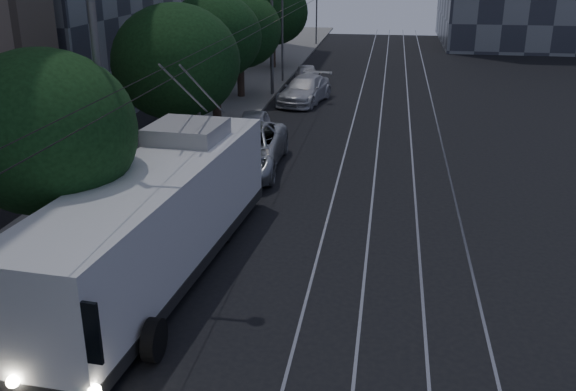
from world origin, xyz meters
The scene contains 17 objects.
ground centered at (0.00, 0.00, 0.00)m, with size 120.00×120.00×0.00m, color black.
sidewalk centered at (-7.50, 20.00, 0.07)m, with size 5.00×90.00×0.15m, color gray.
tram_rails centered at (2.50, 20.00, 0.01)m, with size 4.52×90.00×0.02m.
overhead_wires centered at (-4.97, 20.00, 3.47)m, with size 2.23×90.00×6.00m.
trolleybus centered at (-3.90, 1.36, 1.68)m, with size 3.46×12.28×5.63m.
pickup_silver centered at (-3.69, 10.83, 0.91)m, with size 3.03×6.57×1.83m, color #B7BBBF.
car_white_a centered at (-4.30, 15.45, 0.67)m, with size 1.58×3.94×1.34m, color silver.
car_white_b centered at (-2.93, 24.00, 0.78)m, with size 2.18×5.37×1.56m, color silver.
car_white_c centered at (-2.70, 24.50, 0.68)m, with size 1.44×4.14×1.36m, color #AFB0B4.
car_white_d centered at (-3.53, 29.50, 0.68)m, with size 1.60×3.98×1.36m, color #B0B0B4.
tree_1 centered at (-6.50, 0.60, 4.20)m, with size 4.70×4.70×6.33m.
tree_2 centered at (-6.50, 11.14, 4.33)m, with size 5.22×5.22×6.69m.
tree_3 centered at (-6.50, 17.02, 4.64)m, with size 4.68×4.68×6.77m.
tree_4 centered at (-7.00, 24.57, 4.14)m, with size 5.06×5.06×6.43m.
tree_5 centered at (-7.00, 35.60, 4.29)m, with size 5.43×5.43×6.74m.
streetlamp_near centered at (-4.79, 1.28, 6.01)m, with size 2.41×0.44×9.97m.
streetlamp_far centered at (-4.80, 25.50, 5.34)m, with size 2.16×0.44×8.75m.
Camera 1 is at (2.12, -14.05, 8.46)m, focal length 40.00 mm.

